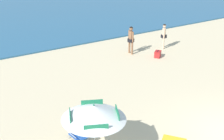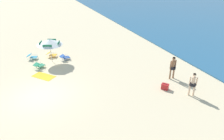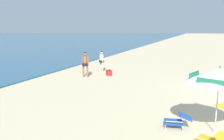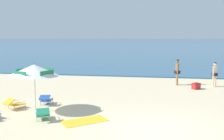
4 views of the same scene
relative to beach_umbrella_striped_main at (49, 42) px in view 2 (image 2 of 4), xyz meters
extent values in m
plane|color=beige|center=(5.35, -1.59, -1.87)|extent=(800.00, 800.00, 0.00)
cylinder|color=silver|center=(0.00, 0.00, -0.81)|extent=(0.04, 0.04, 2.12)
cone|color=white|center=(0.00, 0.00, 0.00)|extent=(2.76, 2.75, 0.56)
cube|color=#1E724C|center=(0.30, 0.73, -0.11)|extent=(0.73, 0.33, 0.27)
cube|color=#1E724C|center=(-0.73, 0.30, -0.11)|extent=(0.33, 0.73, 0.27)
cube|color=#1E724C|center=(-0.30, -0.73, -0.11)|extent=(0.73, 0.33, 0.27)
cube|color=#1E724C|center=(0.73, -0.30, -0.11)|extent=(0.33, 0.73, 0.27)
sphere|color=#1E724C|center=(0.00, 0.00, 0.28)|extent=(0.06, 0.06, 0.06)
cube|color=teal|center=(-1.25, -1.46, -1.67)|extent=(0.70, 0.74, 0.04)
cube|color=teal|center=(-1.39, -1.83, -1.47)|extent=(0.60, 0.54, 0.22)
cylinder|color=silver|center=(-1.38, -1.10, -1.78)|extent=(0.03, 0.03, 0.18)
cylinder|color=silver|center=(-0.92, -1.27, -1.78)|extent=(0.03, 0.03, 0.18)
cylinder|color=silver|center=(-1.58, -1.64, -1.78)|extent=(0.03, 0.03, 0.18)
cylinder|color=silver|center=(-1.12, -1.81, -1.78)|extent=(0.03, 0.03, 0.18)
cylinder|color=silver|center=(-1.51, -1.36, -1.55)|extent=(0.21, 0.51, 0.02)
cylinder|color=silver|center=(-0.99, -1.55, -1.55)|extent=(0.21, 0.51, 0.02)
cube|color=#1E7F56|center=(0.83, -1.07, -1.67)|extent=(0.74, 0.77, 0.04)
cube|color=#1E7F56|center=(1.00, -1.41, -1.46)|extent=(0.62, 0.58, 0.20)
cylinder|color=silver|center=(0.48, -0.93, -1.78)|extent=(0.03, 0.03, 0.18)
cylinder|color=silver|center=(0.91, -0.70, -1.78)|extent=(0.03, 0.03, 0.18)
cylinder|color=silver|center=(0.74, -1.43, -1.78)|extent=(0.03, 0.03, 0.18)
cylinder|color=silver|center=(1.18, -1.21, -1.78)|extent=(0.03, 0.03, 0.18)
cylinder|color=silver|center=(0.58, -1.20, -1.55)|extent=(0.27, 0.49, 0.02)
cylinder|color=silver|center=(1.07, -0.94, -1.55)|extent=(0.27, 0.49, 0.02)
cube|color=#1E4799|center=(-0.04, 1.30, -1.67)|extent=(0.61, 0.68, 0.04)
cube|color=#1E4799|center=(0.02, 0.93, -1.46)|extent=(0.56, 0.49, 0.18)
cylinder|color=silver|center=(-0.33, 1.54, -1.78)|extent=(0.03, 0.03, 0.18)
cylinder|color=silver|center=(0.15, 1.62, -1.78)|extent=(0.03, 0.03, 0.18)
cylinder|color=silver|center=(-0.24, 0.98, -1.78)|extent=(0.03, 0.03, 0.18)
cylinder|color=silver|center=(0.25, 1.06, -1.78)|extent=(0.03, 0.03, 0.18)
cylinder|color=silver|center=(-0.32, 1.25, -1.55)|extent=(0.11, 0.54, 0.02)
cylinder|color=silver|center=(0.23, 1.35, -1.55)|extent=(0.11, 0.54, 0.02)
cube|color=gold|center=(-1.08, 0.28, -1.67)|extent=(0.74, 0.77, 0.04)
cube|color=gold|center=(-1.27, -0.09, -1.48)|extent=(0.61, 0.56, 0.25)
cylinder|color=silver|center=(-1.17, 0.64, -1.78)|extent=(0.03, 0.03, 0.18)
cylinder|color=silver|center=(-0.73, 0.42, -1.78)|extent=(0.03, 0.03, 0.18)
cylinder|color=silver|center=(-1.43, 0.14, -1.78)|extent=(0.03, 0.03, 0.18)
cylinder|color=silver|center=(-1.00, -0.09, -1.78)|extent=(0.03, 0.03, 0.18)
cylinder|color=silver|center=(-1.33, 0.41, -1.55)|extent=(0.27, 0.49, 0.02)
cylinder|color=silver|center=(-0.83, 0.15, -1.55)|extent=(0.27, 0.49, 0.02)
cylinder|color=#8C6042|center=(6.77, 8.12, -1.43)|extent=(0.13, 0.13, 0.88)
cylinder|color=#8C6042|center=(6.77, 7.81, -1.43)|extent=(0.13, 0.13, 0.88)
cylinder|color=black|center=(6.77, 7.97, -0.97)|extent=(0.44, 0.44, 0.18)
cylinder|color=#8C6042|center=(6.77, 7.97, -0.68)|extent=(0.24, 0.24, 0.62)
cylinder|color=#8C6042|center=(6.77, 8.19, -0.70)|extent=(0.10, 0.10, 0.66)
cylinder|color=#8C6042|center=(6.77, 7.75, -0.70)|extent=(0.10, 0.10, 0.66)
sphere|color=#8C6042|center=(6.77, 7.97, -0.21)|extent=(0.24, 0.24, 0.24)
sphere|color=black|center=(6.77, 7.97, -0.18)|extent=(0.22, 0.22, 0.22)
cylinder|color=beige|center=(9.31, 7.82, -1.46)|extent=(0.12, 0.12, 0.82)
cylinder|color=beige|center=(9.14, 7.59, -1.46)|extent=(0.12, 0.12, 0.82)
cylinder|color=black|center=(9.22, 7.71, -1.04)|extent=(0.41, 0.41, 0.17)
cylinder|color=beige|center=(9.22, 7.71, -0.77)|extent=(0.23, 0.23, 0.58)
cylinder|color=beige|center=(9.35, 7.87, -0.78)|extent=(0.09, 0.09, 0.61)
cylinder|color=beige|center=(9.10, 7.55, -0.78)|extent=(0.09, 0.09, 0.61)
sphere|color=beige|center=(9.22, 7.71, -0.33)|extent=(0.22, 0.22, 0.22)
sphere|color=black|center=(9.22, 7.71, -0.30)|extent=(0.20, 0.20, 0.20)
cube|color=red|center=(7.88, 6.57, -1.71)|extent=(0.59, 0.57, 0.32)
cube|color=red|center=(7.88, 6.57, -1.51)|extent=(0.60, 0.58, 0.08)
cylinder|color=black|center=(7.88, 6.57, -1.46)|extent=(0.28, 0.23, 0.02)
cube|color=gold|center=(2.59, -1.05, -1.87)|extent=(1.96, 1.85, 0.01)
camera|label=1|loc=(-4.14, -8.23, 5.62)|focal=51.78mm
camera|label=2|loc=(18.21, -1.85, 6.00)|focal=34.06mm
camera|label=3|loc=(-7.55, 0.85, 1.36)|focal=36.07mm
camera|label=4|loc=(5.41, -10.89, 1.43)|focal=42.35mm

